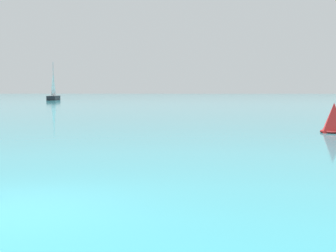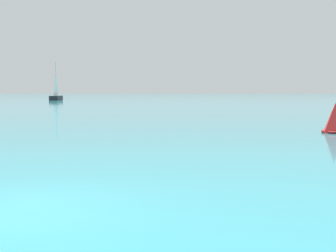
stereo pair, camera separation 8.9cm
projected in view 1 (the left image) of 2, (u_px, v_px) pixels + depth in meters
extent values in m
plane|color=teal|center=(12.00, 209.00, 8.39)|extent=(440.00, 440.00, 0.00)
pyramid|color=red|center=(334.00, 118.00, 23.15)|extent=(1.43, 1.43, 1.45)
torus|color=maroon|center=(333.00, 131.00, 23.20)|extent=(1.26, 1.26, 0.12)
cube|color=black|center=(54.00, 98.00, 93.10)|extent=(2.26, 6.11, 0.85)
cylinder|color=#B2B2B7|center=(53.00, 79.00, 92.82)|extent=(0.12, 0.12, 6.46)
pyramid|color=white|center=(53.00, 82.00, 92.87)|extent=(0.20, 2.69, 5.00)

